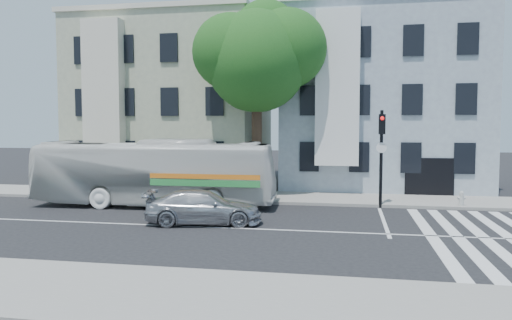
% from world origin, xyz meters
% --- Properties ---
extents(ground, '(120.00, 120.00, 0.00)m').
position_xyz_m(ground, '(0.00, 0.00, 0.00)').
color(ground, black).
rests_on(ground, ground).
extents(sidewalk_far, '(80.00, 4.00, 0.15)m').
position_xyz_m(sidewalk_far, '(0.00, 8.00, 0.07)').
color(sidewalk_far, gray).
rests_on(sidewalk_far, ground).
extents(sidewalk_near, '(80.00, 4.00, 0.15)m').
position_xyz_m(sidewalk_near, '(0.00, -8.00, 0.07)').
color(sidewalk_near, gray).
rests_on(sidewalk_near, ground).
extents(building_left, '(12.00, 10.00, 11.00)m').
position_xyz_m(building_left, '(-7.00, 15.00, 5.50)').
color(building_left, '#969C83').
rests_on(building_left, ground).
extents(building_right, '(12.00, 10.00, 11.00)m').
position_xyz_m(building_right, '(7.00, 15.00, 5.50)').
color(building_right, gray).
rests_on(building_right, ground).
extents(street_tree, '(7.30, 5.90, 11.10)m').
position_xyz_m(street_tree, '(0.06, 8.74, 7.83)').
color(street_tree, '#2D2116').
rests_on(street_tree, ground).
extents(bus, '(3.45, 12.03, 3.31)m').
position_xyz_m(bus, '(-4.38, 4.52, 1.66)').
color(bus, silver).
rests_on(bus, ground).
extents(sedan, '(2.69, 4.95, 1.36)m').
position_xyz_m(sedan, '(-0.72, 0.59, 0.68)').
color(sedan, '#B1B2B8').
rests_on(sedan, ground).
extents(hedge, '(8.20, 3.96, 0.70)m').
position_xyz_m(hedge, '(-5.57, 6.80, 0.50)').
color(hedge, '#30611F').
rests_on(hedge, sidewalk_far).
extents(traffic_signal, '(0.49, 0.55, 4.71)m').
position_xyz_m(traffic_signal, '(6.56, 5.94, 3.05)').
color(traffic_signal, black).
rests_on(traffic_signal, ground).
extents(fire_hydrant, '(0.40, 0.22, 0.69)m').
position_xyz_m(fire_hydrant, '(10.37, 6.48, 0.50)').
color(fire_hydrant, '#B1B2AD').
rests_on(fire_hydrant, sidewalk_far).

